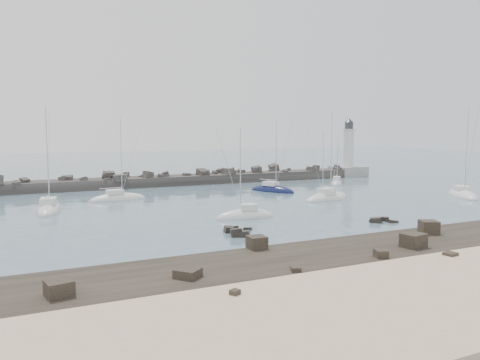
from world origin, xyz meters
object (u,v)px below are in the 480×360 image
lighthouse (348,163)px  sailboat_8 (326,199)px  sailboat_10 (337,183)px  sailboat_7 (272,191)px  sailboat_6 (327,198)px  sailboat_3 (49,210)px  sailboat_9 (462,196)px  sailboat_4 (118,199)px  sailboat_5 (245,217)px

lighthouse → sailboat_8: size_ratio=1.25×
sailboat_10 → sailboat_7: bearing=-165.4°
lighthouse → sailboat_8: bearing=-132.8°
sailboat_6 → sailboat_3: bearing=170.1°
sailboat_6 → sailboat_7: (-3.17, 12.30, -0.00)m
sailboat_9 → sailboat_6: bearing=163.3°
sailboat_3 → sailboat_4: size_ratio=1.09×
sailboat_6 → sailboat_9: (22.45, -6.75, -0.02)m
sailboat_5 → sailboat_9: (41.33, 2.09, -0.02)m
sailboat_5 → sailboat_8: 19.80m
lighthouse → sailboat_8: (-28.73, -31.05, -2.96)m
sailboat_6 → sailboat_8: size_ratio=1.28×
sailboat_5 → sailboat_10: 42.12m
lighthouse → sailboat_5: 61.11m
sailboat_4 → sailboat_10: sailboat_4 is taller
sailboat_6 → sailboat_5: bearing=-154.9°
sailboat_9 → sailboat_4: bearing=159.1°
sailboat_5 → sailboat_10: size_ratio=1.09×
sailboat_3 → sailboat_9: size_ratio=0.97×
sailboat_5 → sailboat_9: bearing=2.9°
lighthouse → sailboat_5: lighthouse is taller
sailboat_5 → lighthouse: bearing=40.0°
lighthouse → sailboat_3: bearing=-161.3°
sailboat_4 → sailboat_5: 25.11m
sailboat_8 → lighthouse: bearing=47.2°
sailboat_7 → sailboat_10: bearing=14.6°
lighthouse → sailboat_7: bearing=-149.8°
sailboat_3 → sailboat_7: size_ratio=1.07×
sailboat_7 → sailboat_9: sailboat_9 is taller
sailboat_3 → sailboat_5: (21.96, -15.96, 0.00)m
sailboat_9 → sailboat_8: bearing=165.4°
lighthouse → sailboat_10: bearing=-134.9°
sailboat_4 → sailboat_7: bearing=-2.4°
sailboat_5 → sailboat_6: (18.88, 8.84, -0.01)m
sailboat_6 → sailboat_10: 22.24m
lighthouse → sailboat_4: size_ratio=1.03×
sailboat_3 → sailboat_6: bearing=-9.9°
sailboat_8 → sailboat_5: bearing=-155.6°
sailboat_3 → sailboat_8: size_ratio=1.31×
lighthouse → sailboat_3: sailboat_3 is taller
lighthouse → sailboat_5: size_ratio=1.19×
sailboat_6 → sailboat_10: size_ratio=1.33×
sailboat_6 → sailboat_7: bearing=104.4°
sailboat_3 → sailboat_4: (10.40, 6.34, -0.01)m
lighthouse → sailboat_3: 72.62m
sailboat_5 → sailboat_7: bearing=53.4°
sailboat_6 → sailboat_9: sailboat_9 is taller
sailboat_4 → sailboat_8: size_ratio=1.21×
sailboat_4 → sailboat_8: 32.80m
lighthouse → sailboat_4: bearing=-163.8°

